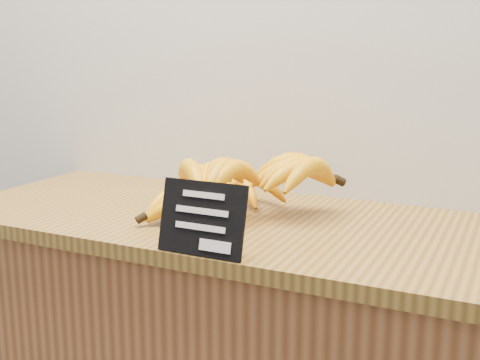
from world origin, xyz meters
TOP-DOWN VIEW (x-y plane):
  - counter_top at (-0.14, 2.75)m, footprint 1.34×0.54m
  - chalkboard_sign at (-0.12, 2.50)m, footprint 0.16×0.04m
  - banana_pile at (-0.19, 2.75)m, footprint 0.44×0.38m

SIDE VIEW (x-z plane):
  - counter_top at x=-0.14m, z-range 0.90..0.93m
  - banana_pile at x=-0.19m, z-range 0.93..1.05m
  - chalkboard_sign at x=-0.12m, z-range 0.93..1.06m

